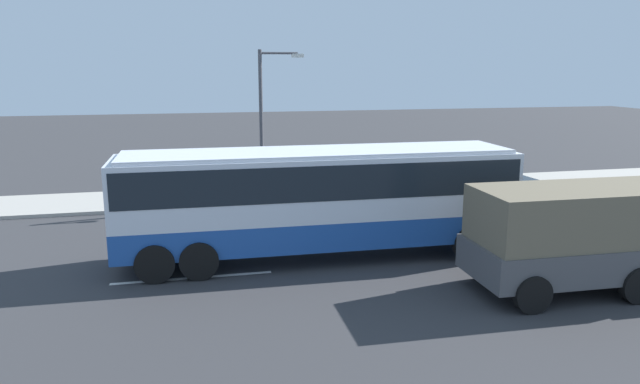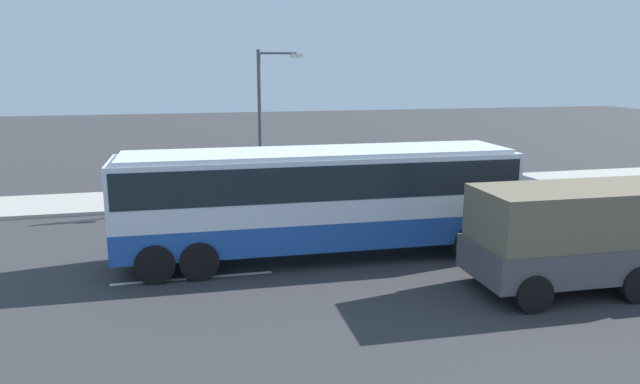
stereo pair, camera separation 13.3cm
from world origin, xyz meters
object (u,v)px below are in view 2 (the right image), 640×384
at_px(cargo_truck, 613,231).
at_px(pedestrian_at_crossing, 399,166).
at_px(coach_bus, 319,192).
at_px(car_blue_saloon, 505,196).
at_px(pedestrian_near_curb, 173,180).
at_px(street_lamp, 265,114).
at_px(car_silver_hatch, 610,213).

height_order(cargo_truck, pedestrian_at_crossing, cargo_truck).
distance_m(coach_bus, pedestrian_at_crossing, 10.93).
bearing_deg(car_blue_saloon, pedestrian_near_curb, 156.02).
relative_size(coach_bus, street_lamp, 1.91).
bearing_deg(street_lamp, pedestrian_near_curb, 172.54).
relative_size(cargo_truck, car_silver_hatch, 1.68).
height_order(car_blue_saloon, pedestrian_near_curb, pedestrian_near_curb).
xyz_separation_m(coach_bus, cargo_truck, (7.14, -4.22, -0.56)).
bearing_deg(cargo_truck, street_lamp, 123.10).
xyz_separation_m(coach_bus, pedestrian_at_crossing, (6.07, 9.04, -0.93)).
xyz_separation_m(car_silver_hatch, street_lamp, (-11.27, 7.70, 3.16)).
distance_m(cargo_truck, car_silver_hatch, 5.82).
relative_size(cargo_truck, street_lamp, 1.26).
height_order(car_silver_hatch, street_lamp, street_lamp).
bearing_deg(car_blue_saloon, street_lamp, 150.83).
xyz_separation_m(car_silver_hatch, pedestrian_near_curb, (-15.21, 8.21, 0.38)).
distance_m(pedestrian_at_crossing, street_lamp, 7.19).
relative_size(car_silver_hatch, pedestrian_at_crossing, 2.72).
bearing_deg(car_silver_hatch, cargo_truck, -124.97).
distance_m(coach_bus, pedestrian_near_curb, 9.61).
xyz_separation_m(pedestrian_near_curb, pedestrian_at_crossing, (10.52, 0.57, 0.07)).
xyz_separation_m(coach_bus, pedestrian_near_curb, (-4.44, 8.47, -1.00)).
relative_size(coach_bus, car_blue_saloon, 2.67).
distance_m(car_blue_saloon, pedestrian_near_curb, 13.89).
height_order(coach_bus, car_blue_saloon, coach_bus).
height_order(coach_bus, pedestrian_at_crossing, coach_bus).
relative_size(pedestrian_near_curb, street_lamp, 0.26).
relative_size(pedestrian_at_crossing, street_lamp, 0.28).
distance_m(cargo_truck, car_blue_saloon, 7.95).
distance_m(car_blue_saloon, street_lamp, 10.52).
relative_size(car_silver_hatch, car_blue_saloon, 1.05).
bearing_deg(car_silver_hatch, pedestrian_at_crossing, 122.18).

